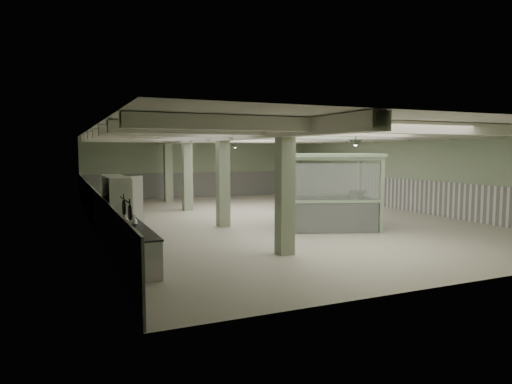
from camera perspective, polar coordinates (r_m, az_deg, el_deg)
name	(u,v)px	position (r m, az deg, el deg)	size (l,w,h in m)	color
floor	(272,219)	(18.98, 2.00, -3.36)	(20.00, 20.00, 0.00)	silver
ceiling	(272,132)	(18.79, 2.04, 7.56)	(14.00, 20.00, 0.02)	silver
wall_back	(201,168)	(28.14, -6.86, 3.06)	(14.00, 0.02, 3.60)	#9DB28E
wall_front	(477,199)	(10.73, 25.86, -0.76)	(14.00, 0.02, 3.60)	#9DB28E
wall_left	(92,180)	(16.98, -19.79, 1.44)	(0.02, 20.00, 3.60)	#9DB28E
wall_right	(405,172)	(22.73, 18.15, 2.35)	(0.02, 20.00, 3.60)	#9DB28E
wainscot_left	(94,209)	(17.08, -19.60, -2.07)	(0.05, 19.90, 1.50)	white
wainscot_right	(404,194)	(22.78, 18.03, -0.29)	(0.05, 19.90, 1.50)	white
wainscot_back	(202,185)	(28.17, -6.82, 0.92)	(13.90, 0.05, 1.50)	white
girder	(214,136)	(17.84, -5.27, 6.96)	(0.45, 19.90, 0.40)	white
beam_a	(398,127)	(12.46, 17.31, 7.73)	(13.90, 0.35, 0.32)	white
beam_b	(342,131)	(14.45, 10.75, 7.49)	(13.90, 0.35, 0.32)	white
beam_c	(302,134)	(16.57, 5.82, 7.24)	(13.90, 0.35, 0.32)	white
beam_d	(272,136)	(18.78, 2.03, 7.01)	(13.90, 0.35, 0.32)	white
beam_e	(249,138)	(21.06, -0.94, 6.81)	(13.90, 0.35, 0.32)	white
beam_f	(230,139)	(23.39, -3.32, 6.64)	(13.90, 0.35, 0.32)	white
beam_g	(214,140)	(25.74, -5.27, 6.49)	(13.90, 0.35, 0.32)	white
column_a	(285,188)	(12.33, 3.64, 0.45)	(0.42, 0.42, 3.60)	#95A585
column_b	(223,178)	(16.92, -4.16, 1.72)	(0.42, 0.42, 3.60)	#95A585
column_c	(187,173)	(21.69, -8.59, 2.42)	(0.42, 0.42, 3.60)	#95A585
column_d	(168,169)	(25.57, -10.93, 2.79)	(0.42, 0.42, 3.60)	#95A585
hook_rail	(124,199)	(9.44, -16.18, -0.88)	(0.02, 0.02, 1.20)	black
pendant_front	(356,143)	(14.72, 12.34, 5.97)	(0.44, 0.44, 0.22)	#354332
pendant_mid	(278,145)	(19.44, 2.72, 5.85)	(0.44, 0.44, 0.22)	#354332
pendant_back	(235,146)	(24.03, -2.61, 5.72)	(0.44, 0.44, 0.22)	#354332
prep_counter	(125,240)	(12.57, -16.02, -5.82)	(0.92, 5.25, 0.91)	#B6B6BB
pitcher_near	(125,219)	(12.33, -16.08, -3.27)	(0.20, 0.23, 0.29)	#B6B6BB
pitcher_far	(133,221)	(11.77, -15.10, -3.58)	(0.22, 0.25, 0.32)	#B6B6BB
veg_colander	(115,212)	(14.16, -17.24, -2.40)	(0.46, 0.46, 0.21)	#404145
orange_bowl	(123,217)	(13.51, -16.29, -2.97)	(0.27, 0.27, 0.10)	#B2B2B7
skillet_near	(130,213)	(9.07, -15.49, -2.50)	(0.28, 0.28, 0.04)	black
skillet_far	(124,208)	(9.90, -16.19, -1.89)	(0.31, 0.31, 0.04)	black
walkin_cooler	(117,215)	(13.40, -16.97, -2.78)	(1.05, 2.21, 2.02)	silver
guard_booth	(329,178)	(16.90, 9.07, 1.74)	(4.14, 3.84, 2.72)	#9BB994
filing_cabinet	(358,206)	(18.35, 12.59, -1.75)	(0.41, 0.59, 1.28)	#636453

